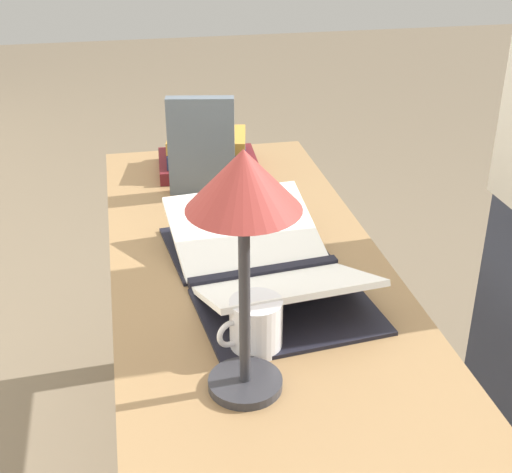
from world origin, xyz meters
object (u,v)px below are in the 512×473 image
at_px(book_standing_upright, 201,146).
at_px(coffee_mug, 255,325).
at_px(open_book, 264,264).
at_px(book_stack_tall, 208,154).
at_px(reading_lamp, 244,202).

relative_size(book_standing_upright, coffee_mug, 2.11).
distance_m(open_book, book_standing_upright, 0.48).
relative_size(open_book, book_standing_upright, 2.27).
relative_size(book_stack_tall, book_standing_upright, 1.11).
relative_size(open_book, book_stack_tall, 2.04).
distance_m(book_stack_tall, book_standing_upright, 0.18).
height_order(open_book, coffee_mug, open_book).
bearing_deg(book_stack_tall, book_standing_upright, 167.47).
distance_m(book_stack_tall, coffee_mug, 0.86).
xyz_separation_m(book_stack_tall, book_standing_upright, (-0.16, 0.04, 0.08)).
bearing_deg(open_book, book_stack_tall, -3.32).
relative_size(open_book, reading_lamp, 1.41).
distance_m(open_book, reading_lamp, 0.47).
xyz_separation_m(open_book, book_stack_tall, (0.62, 0.03, 0.02)).
distance_m(open_book, coffee_mug, 0.25).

